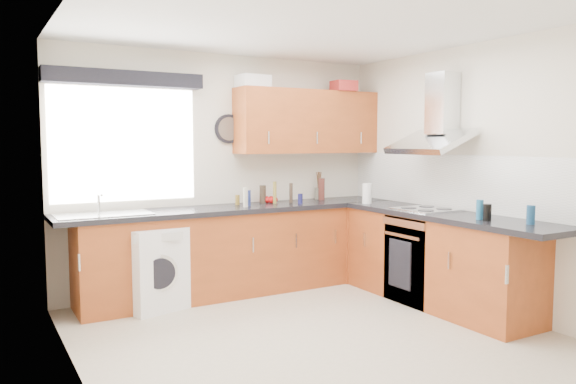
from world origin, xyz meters
TOP-DOWN VIEW (x-y plane):
  - ground_plane at (0.00, 0.00)m, footprint 3.60×3.60m
  - ceiling at (0.00, 0.00)m, footprint 3.60×3.60m
  - wall_back at (0.00, 1.80)m, footprint 3.60×0.02m
  - wall_front at (0.00, -1.80)m, footprint 3.60×0.02m
  - wall_left at (-1.80, 0.00)m, footprint 0.02×3.60m
  - wall_right at (1.80, 0.00)m, footprint 0.02×3.60m
  - window at (-1.05, 1.79)m, footprint 1.40×0.02m
  - window_blind at (-1.05, 1.70)m, footprint 1.50×0.18m
  - splashback at (1.79, 0.30)m, footprint 0.01×3.00m
  - base_cab_back at (-0.10, 1.51)m, footprint 3.00×0.58m
  - base_cab_corner at (1.50, 1.50)m, footprint 0.60×0.60m
  - base_cab_right at (1.51, 0.15)m, footprint 0.58×2.10m
  - worktop_back at (0.00, 1.50)m, footprint 3.60×0.62m
  - worktop_right at (1.50, 0.00)m, footprint 0.62×2.42m
  - sink at (-1.33, 1.50)m, footprint 0.84×0.46m
  - oven at (1.50, 0.30)m, footprint 0.56×0.58m
  - hob_plate at (1.50, 0.30)m, footprint 0.52×0.52m
  - extractor_hood at (1.60, 0.30)m, footprint 0.52×0.78m
  - upper_cabinets at (0.95, 1.62)m, footprint 1.70×0.35m
  - washing_machine at (-0.93, 1.40)m, footprint 0.64×0.63m
  - wall_clock at (0.05, 1.76)m, footprint 0.31×0.04m
  - casserole at (0.30, 1.69)m, footprint 0.35×0.27m
  - storage_box at (1.36, 1.52)m, footprint 0.27×0.23m
  - utensil_pot at (1.15, 1.70)m, footprint 0.11×0.11m
  - kitchen_roll at (1.35, 1.05)m, footprint 0.11×0.11m
  - tomato_cluster at (0.48, 1.65)m, footprint 0.16×0.16m
  - jar_0 at (0.71, 1.38)m, footprint 0.05×0.05m
  - jar_1 at (0.66, 1.51)m, footprint 0.04×0.04m
  - jar_2 at (0.09, 1.65)m, footprint 0.05×0.05m
  - jar_3 at (0.39, 1.64)m, footprint 0.07×0.07m
  - jar_4 at (1.14, 1.62)m, footprint 0.07×0.07m
  - jar_5 at (0.14, 1.47)m, footprint 0.04×0.04m
  - jar_6 at (0.49, 1.55)m, footprint 0.04×0.04m
  - jar_7 at (0.07, 1.41)m, footprint 0.05×0.05m
  - bottle_0 at (1.56, -0.83)m, footprint 0.07×0.07m
  - bottle_1 at (1.40, -0.53)m, footprint 0.07×0.07m
  - bottle_2 at (1.42, -0.43)m, footprint 0.06×0.06m

SIDE VIEW (x-z plane):
  - ground_plane at x=0.00m, z-range 0.00..0.00m
  - washing_machine at x=-0.93m, z-range 0.00..0.78m
  - oven at x=1.50m, z-range 0.00..0.85m
  - base_cab_back at x=-0.10m, z-range 0.00..0.86m
  - base_cab_corner at x=1.50m, z-range 0.00..0.86m
  - base_cab_right at x=1.51m, z-range 0.00..0.86m
  - worktop_back at x=0.00m, z-range 0.86..0.91m
  - worktop_right at x=1.50m, z-range 0.86..0.91m
  - hob_plate at x=1.50m, z-range 0.91..0.92m
  - tomato_cluster at x=0.48m, z-range 0.91..0.98m
  - sink at x=-1.33m, z-range 0.90..1.00m
  - jar_2 at x=0.09m, z-range 0.91..1.01m
  - jar_0 at x=0.71m, z-range 0.91..1.02m
  - utensil_pot at x=1.15m, z-range 0.91..1.04m
  - bottle_1 at x=1.40m, z-range 0.91..1.05m
  - bottle_0 at x=1.56m, z-range 0.91..1.06m
  - jar_5 at x=0.14m, z-range 0.91..1.07m
  - bottle_2 at x=1.42m, z-range 0.91..1.08m
  - jar_3 at x=0.39m, z-range 0.91..1.11m
  - jar_7 at x=0.07m, z-range 0.91..1.11m
  - jar_1 at x=0.66m, z-range 0.91..1.13m
  - kitchen_roll at x=1.35m, z-range 0.91..1.13m
  - jar_6 at x=0.49m, z-range 0.91..1.15m
  - jar_4 at x=1.14m, z-range 0.91..1.16m
  - splashback at x=1.79m, z-range 0.91..1.45m
  - wall_back at x=0.00m, z-range 0.00..2.50m
  - wall_front at x=0.00m, z-range 0.00..2.50m
  - wall_left at x=-1.80m, z-range 0.00..2.50m
  - wall_right at x=1.80m, z-range 0.00..2.50m
  - window at x=-1.05m, z-range 1.00..2.10m
  - wall_clock at x=0.05m, z-range 1.56..1.87m
  - extractor_hood at x=1.60m, z-range 1.44..2.10m
  - upper_cabinets at x=0.95m, z-range 1.45..2.15m
  - window_blind at x=-1.05m, z-range 2.11..2.25m
  - storage_box at x=1.36m, z-range 2.15..2.27m
  - casserole at x=0.30m, z-range 2.15..2.29m
  - ceiling at x=0.00m, z-range 2.49..2.51m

